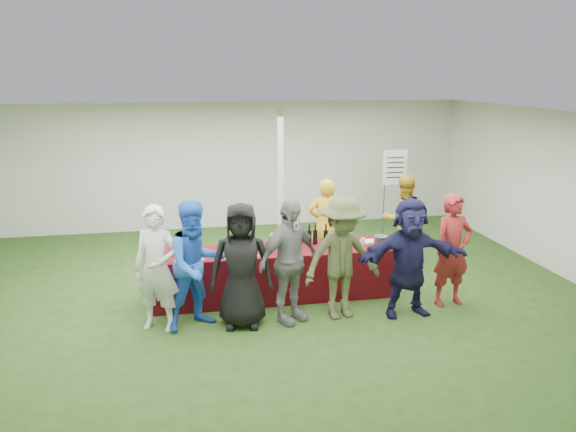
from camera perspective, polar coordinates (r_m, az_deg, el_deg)
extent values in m
plane|color=#284719|center=(8.69, -2.56, -7.93)|extent=(60.00, 60.00, 0.00)
plane|color=white|center=(12.17, -5.46, 5.12)|extent=(10.00, 0.00, 10.00)
plane|color=white|center=(4.56, 4.91, -10.99)|extent=(10.00, 0.00, 10.00)
plane|color=white|center=(10.25, 26.20, 1.94)|extent=(0.00, 8.00, 8.00)
plane|color=white|center=(8.06, -2.78, 10.11)|extent=(10.00, 10.00, 0.00)
cylinder|color=silver|center=(9.51, -0.75, 2.57)|extent=(0.10, 0.10, 2.70)
cube|color=#5C0E0E|center=(8.47, -1.33, -5.81)|extent=(3.60, 0.80, 0.75)
cylinder|color=black|center=(8.49, 0.62, -2.30)|extent=(0.07, 0.07, 0.22)
cylinder|color=black|center=(8.45, 0.62, -1.32)|extent=(0.03, 0.03, 0.08)
cylinder|color=maroon|center=(8.44, 0.62, -0.98)|extent=(0.03, 0.03, 0.02)
cylinder|color=black|center=(8.56, 1.22, -2.17)|extent=(0.07, 0.07, 0.22)
cylinder|color=black|center=(8.51, 1.23, -1.20)|extent=(0.03, 0.03, 0.08)
cylinder|color=maroon|center=(8.50, 1.23, -0.86)|extent=(0.03, 0.03, 0.02)
cylinder|color=black|center=(8.54, 2.17, -2.20)|extent=(0.07, 0.07, 0.22)
cylinder|color=black|center=(8.50, 2.18, -1.24)|extent=(0.03, 0.03, 0.08)
cylinder|color=maroon|center=(8.49, 2.18, -0.89)|extent=(0.03, 0.03, 0.02)
cylinder|color=black|center=(8.57, 2.78, -2.15)|extent=(0.07, 0.07, 0.22)
cylinder|color=black|center=(8.53, 2.80, -1.18)|extent=(0.03, 0.03, 0.08)
cylinder|color=maroon|center=(8.52, 2.80, -0.84)|extent=(0.03, 0.03, 0.02)
cylinder|color=black|center=(8.57, 3.86, -2.17)|extent=(0.07, 0.07, 0.22)
cylinder|color=black|center=(8.53, 3.87, -1.20)|extent=(0.03, 0.03, 0.08)
cylinder|color=maroon|center=(8.52, 3.88, -0.86)|extent=(0.03, 0.03, 0.02)
cylinder|color=silver|center=(7.98, -11.34, -4.51)|extent=(0.06, 0.06, 0.00)
cylinder|color=silver|center=(7.97, -11.36, -4.24)|extent=(0.01, 0.01, 0.07)
cylinder|color=silver|center=(7.95, -11.39, -3.69)|extent=(0.06, 0.06, 0.08)
cylinder|color=silver|center=(7.98, -8.63, -4.39)|extent=(0.06, 0.06, 0.00)
cylinder|color=silver|center=(7.97, -8.64, -4.12)|extent=(0.01, 0.01, 0.07)
cylinder|color=silver|center=(7.94, -8.66, -3.57)|extent=(0.06, 0.06, 0.08)
cylinder|color=silver|center=(8.00, -6.39, -4.28)|extent=(0.06, 0.06, 0.00)
cylinder|color=silver|center=(7.98, -6.39, -4.01)|extent=(0.01, 0.01, 0.07)
cylinder|color=silver|center=(7.96, -6.41, -3.46)|extent=(0.06, 0.06, 0.08)
cylinder|color=silver|center=(8.06, -3.10, -4.06)|extent=(0.06, 0.06, 0.00)
cylinder|color=silver|center=(8.04, -3.11, -3.79)|extent=(0.01, 0.01, 0.07)
cylinder|color=silver|center=(8.02, -3.11, -3.25)|extent=(0.06, 0.06, 0.08)
cylinder|color=#3F0610|center=(8.03, -3.11, -3.45)|extent=(0.05, 0.05, 0.02)
cylinder|color=silver|center=(8.45, 7.60, -3.29)|extent=(0.06, 0.06, 0.00)
cylinder|color=silver|center=(8.44, 7.61, -3.03)|extent=(0.01, 0.01, 0.07)
cylinder|color=silver|center=(8.41, 7.63, -2.51)|extent=(0.06, 0.06, 0.08)
cylinder|color=silver|center=(8.39, -1.65, -2.59)|extent=(0.07, 0.07, 0.20)
cylinder|color=silver|center=(8.36, -1.65, -1.83)|extent=(0.03, 0.03, 0.03)
cube|color=white|center=(8.75, 8.30, -2.59)|extent=(0.25, 0.18, 0.03)
cylinder|color=slate|center=(8.52, 9.43, -2.59)|extent=(0.22, 0.22, 0.18)
cylinder|color=slate|center=(11.59, 9.67, 0.47)|extent=(0.02, 0.02, 1.10)
cylinder|color=slate|center=(11.73, 11.50, 0.56)|extent=(0.02, 0.02, 1.10)
cube|color=white|center=(11.48, 10.79, 4.88)|extent=(0.50, 0.02, 0.70)
cube|color=black|center=(11.44, 10.87, 5.85)|extent=(0.36, 0.01, 0.02)
cube|color=black|center=(11.45, 10.85, 5.36)|extent=(0.36, 0.01, 0.02)
cube|color=black|center=(11.47, 10.82, 4.87)|extent=(0.36, 0.01, 0.02)
cube|color=black|center=(11.48, 10.80, 4.37)|extent=(0.36, 0.01, 0.02)
cube|color=black|center=(11.50, 10.78, 3.88)|extent=(0.36, 0.01, 0.02)
imported|color=gold|center=(9.43, 3.81, -0.98)|extent=(0.67, 0.53, 1.61)
imported|color=gold|center=(10.12, 11.59, -0.26)|extent=(0.81, 0.65, 1.58)
imported|color=silver|center=(7.49, -13.18, -5.22)|extent=(0.71, 0.59, 1.67)
imported|color=blue|center=(7.44, -9.29, -4.93)|extent=(1.03, 0.94, 1.72)
imported|color=black|center=(7.41, -4.75, -5.03)|extent=(0.89, 0.65, 1.69)
imported|color=gray|center=(7.50, 0.10, -4.64)|extent=(1.07, 0.87, 1.71)
imported|color=#464F2A|center=(7.67, 5.52, -4.30)|extent=(1.19, 0.80, 1.70)
imported|color=#171539|center=(7.89, 12.21, -4.13)|extent=(1.56, 0.51, 1.67)
imported|color=maroon|center=(8.40, 16.36, -3.36)|extent=(0.65, 0.48, 1.64)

